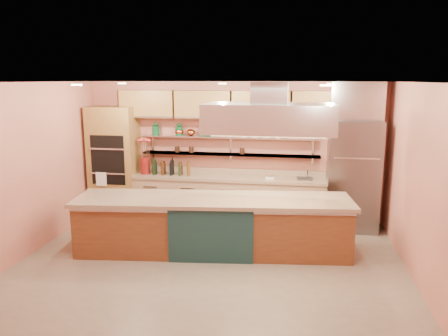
% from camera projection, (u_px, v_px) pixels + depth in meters
% --- Properties ---
extents(floor, '(6.00, 5.00, 0.02)m').
position_uv_depth(floor, '(209.00, 266.00, 6.80)').
color(floor, gray).
rests_on(floor, ground).
extents(ceiling, '(6.00, 5.00, 0.02)m').
position_uv_depth(ceiling, '(208.00, 82.00, 6.24)').
color(ceiling, black).
rests_on(ceiling, wall_back).
extents(wall_back, '(6.00, 0.04, 2.80)m').
position_uv_depth(wall_back, '(233.00, 151.00, 8.93)').
color(wall_back, '#CA745F').
rests_on(wall_back, floor).
extents(wall_front, '(6.00, 0.04, 2.80)m').
position_uv_depth(wall_front, '(156.00, 235.00, 4.10)').
color(wall_front, '#CA745F').
rests_on(wall_front, floor).
extents(wall_left, '(0.04, 5.00, 2.80)m').
position_uv_depth(wall_left, '(26.00, 171.00, 7.01)').
color(wall_left, '#CA745F').
rests_on(wall_left, floor).
extents(wall_right, '(0.04, 5.00, 2.80)m').
position_uv_depth(wall_right, '(421.00, 186.00, 6.03)').
color(wall_right, '#CA745F').
rests_on(wall_right, floor).
extents(oven_stack, '(0.95, 0.64, 2.30)m').
position_uv_depth(oven_stack, '(115.00, 162.00, 9.07)').
color(oven_stack, olive).
rests_on(oven_stack, floor).
extents(refrigerator, '(0.95, 0.72, 2.10)m').
position_uv_depth(refrigerator, '(353.00, 176.00, 8.27)').
color(refrigerator, slate).
rests_on(refrigerator, floor).
extents(back_counter, '(3.84, 0.64, 0.93)m').
position_uv_depth(back_counter, '(228.00, 199.00, 8.84)').
color(back_counter, tan).
rests_on(back_counter, floor).
extents(wall_shelf_lower, '(3.60, 0.26, 0.03)m').
position_uv_depth(wall_shelf_lower, '(230.00, 154.00, 8.83)').
color(wall_shelf_lower, silver).
rests_on(wall_shelf_lower, wall_back).
extents(wall_shelf_upper, '(3.60, 0.26, 0.03)m').
position_uv_depth(wall_shelf_upper, '(230.00, 137.00, 8.76)').
color(wall_shelf_upper, silver).
rests_on(wall_shelf_upper, wall_back).
extents(upper_cabinets, '(4.60, 0.36, 0.55)m').
position_uv_depth(upper_cabinets, '(232.00, 105.00, 8.57)').
color(upper_cabinets, olive).
rests_on(upper_cabinets, wall_back).
extents(range_hood, '(2.00, 1.00, 0.45)m').
position_uv_depth(range_hood, '(269.00, 118.00, 6.76)').
color(range_hood, silver).
rests_on(range_hood, ceiling).
extents(ceiling_downlights, '(4.00, 2.80, 0.02)m').
position_uv_depth(ceiling_downlights, '(211.00, 84.00, 6.44)').
color(ceiling_downlights, '#FFE5A5').
rests_on(ceiling_downlights, ceiling).
extents(island, '(4.52, 1.46, 0.93)m').
position_uv_depth(island, '(213.00, 225.00, 7.26)').
color(island, brown).
rests_on(island, floor).
extents(flower_vase, '(0.25, 0.25, 0.34)m').
position_uv_depth(flower_vase, '(145.00, 166.00, 8.94)').
color(flower_vase, maroon).
rests_on(flower_vase, back_counter).
extents(oil_bottle_cluster, '(0.87, 0.54, 0.27)m').
position_uv_depth(oil_bottle_cluster, '(172.00, 168.00, 8.86)').
color(oil_bottle_cluster, black).
rests_on(oil_bottle_cluster, back_counter).
extents(kitchen_scale, '(0.17, 0.13, 0.09)m').
position_uv_depth(kitchen_scale, '(270.00, 176.00, 8.55)').
color(kitchen_scale, white).
rests_on(kitchen_scale, back_counter).
extents(bar_faucet, '(0.03, 0.03, 0.22)m').
position_uv_depth(bar_faucet, '(307.00, 173.00, 8.52)').
color(bar_faucet, silver).
rests_on(bar_faucet, back_counter).
extents(copper_kettle, '(0.19, 0.19, 0.14)m').
position_uv_depth(copper_kettle, '(191.00, 132.00, 8.87)').
color(copper_kettle, '#AF4E28').
rests_on(copper_kettle, wall_shelf_upper).
extents(green_canister, '(0.20, 0.20, 0.19)m').
position_uv_depth(green_canister, '(213.00, 131.00, 8.79)').
color(green_canister, '#0E4422').
rests_on(green_canister, wall_shelf_upper).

